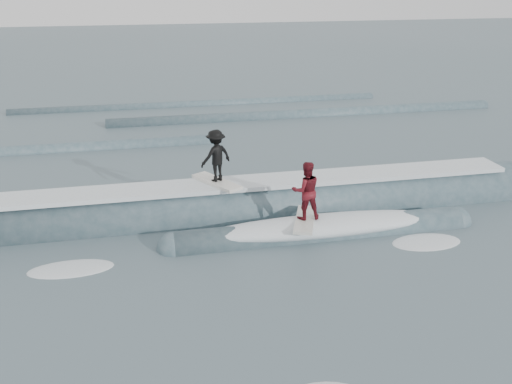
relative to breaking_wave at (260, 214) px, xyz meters
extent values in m
plane|color=#3C5358|center=(-0.29, -4.97, -0.05)|extent=(160.00, 160.00, 0.00)
cylinder|color=#324B55|center=(-0.29, 0.35, -0.05)|extent=(19.47, 1.95, 1.95)
sphere|color=#324B55|center=(9.45, 0.35, -0.05)|extent=(1.95, 1.95, 1.95)
cylinder|color=#324B55|center=(1.51, -1.85, -0.05)|extent=(9.00, 1.02, 1.02)
sphere|color=#324B55|center=(-2.99, -1.85, -0.05)|extent=(1.02, 1.02, 1.02)
sphere|color=#324B55|center=(6.01, -1.85, -0.05)|extent=(1.02, 1.02, 1.02)
cube|color=white|center=(-0.29, 0.35, 1.00)|extent=(18.00, 1.30, 0.14)
ellipsoid|color=white|center=(1.51, -1.85, 0.25)|extent=(7.60, 1.30, 0.60)
cube|color=silver|center=(-1.37, 0.35, 1.12)|extent=(1.46, 2.01, 0.10)
imported|color=black|center=(-1.37, 0.35, 2.01)|extent=(1.25, 1.05, 1.69)
cube|color=silver|center=(0.96, -1.85, 0.52)|extent=(1.23, 2.06, 0.10)
imported|color=#5D1119|center=(0.96, -1.85, 1.45)|extent=(0.88, 0.69, 1.77)
ellipsoid|color=white|center=(-5.83, -2.45, -0.05)|extent=(2.06, 1.40, 0.10)
ellipsoid|color=white|center=(4.40, -3.01, -0.05)|extent=(2.20, 1.50, 0.10)
cylinder|color=#324B55|center=(5.69, 13.03, -0.05)|extent=(22.00, 0.80, 0.80)
cylinder|color=#324B55|center=(0.16, 17.03, -0.05)|extent=(22.00, 0.60, 0.60)
camera|label=1|loc=(-3.83, -16.86, 7.48)|focal=40.00mm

